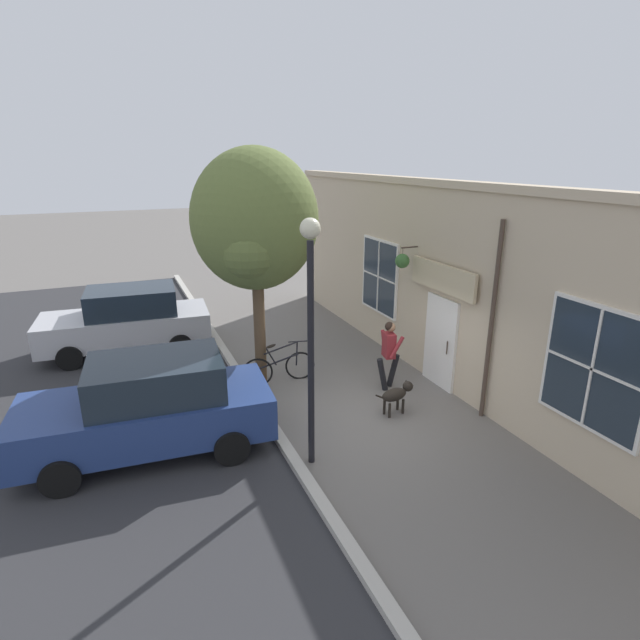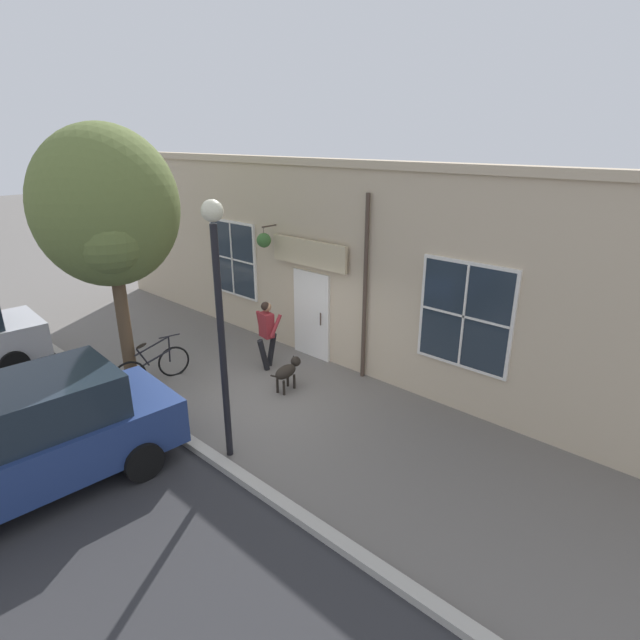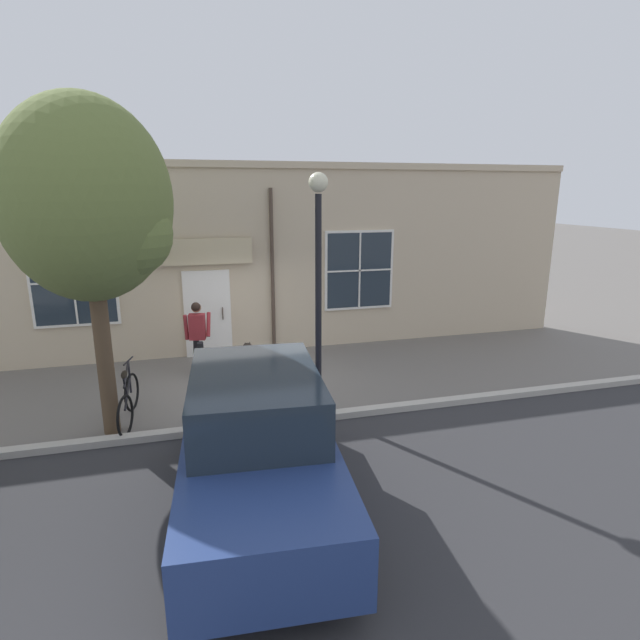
{
  "view_description": "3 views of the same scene",
  "coord_description": "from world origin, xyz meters",
  "px_view_note": "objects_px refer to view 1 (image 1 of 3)",
  "views": [
    {
      "loc": [
        4.47,
        8.07,
        5.07
      ],
      "look_at": [
        0.18,
        -2.1,
        1.43
      ],
      "focal_mm": 28.0,
      "sensor_mm": 36.0,
      "label": 1
    },
    {
      "loc": [
        5.92,
        7.01,
        5.02
      ],
      "look_at": [
        -1.04,
        0.67,
        1.55
      ],
      "focal_mm": 28.0,
      "sensor_mm": 36.0,
      "label": 2
    },
    {
      "loc": [
        9.79,
        -1.02,
        3.88
      ],
      "look_at": [
        -0.3,
        1.67,
        1.2
      ],
      "focal_mm": 28.0,
      "sensor_mm": 36.0,
      "label": 3
    }
  ],
  "objects_px": {
    "dog_on_leash": "(397,394)",
    "street_lamp": "(311,308)",
    "pedestrian_walking": "(389,349)",
    "parked_car_nearest_curb": "(128,320)",
    "parked_car_mid_block": "(150,406)",
    "leaning_bicycle": "(279,367)",
    "street_tree_by_curb": "(255,223)"
  },
  "relations": [
    {
      "from": "leaning_bicycle",
      "to": "parked_car_nearest_curb",
      "type": "bearing_deg",
      "value": -48.11
    },
    {
      "from": "street_tree_by_curb",
      "to": "pedestrian_walking",
      "type": "bearing_deg",
      "value": 150.73
    },
    {
      "from": "street_lamp",
      "to": "pedestrian_walking",
      "type": "bearing_deg",
      "value": -143.11
    },
    {
      "from": "leaning_bicycle",
      "to": "pedestrian_walking",
      "type": "bearing_deg",
      "value": 150.03
    },
    {
      "from": "street_tree_by_curb",
      "to": "street_lamp",
      "type": "bearing_deg",
      "value": 88.2
    },
    {
      "from": "dog_on_leash",
      "to": "street_lamp",
      "type": "height_order",
      "value": "street_lamp"
    },
    {
      "from": "street_tree_by_curb",
      "to": "parked_car_nearest_curb",
      "type": "relative_size",
      "value": 1.2
    },
    {
      "from": "pedestrian_walking",
      "to": "street_tree_by_curb",
      "type": "relative_size",
      "value": 0.3
    },
    {
      "from": "pedestrian_walking",
      "to": "parked_car_mid_block",
      "type": "xyz_separation_m",
      "value": [
        5.17,
        0.58,
        -0.07
      ]
    },
    {
      "from": "parked_car_nearest_curb",
      "to": "street_lamp",
      "type": "distance_m",
      "value": 7.48
    },
    {
      "from": "leaning_bicycle",
      "to": "parked_car_mid_block",
      "type": "bearing_deg",
      "value": 31.56
    },
    {
      "from": "dog_on_leash",
      "to": "street_tree_by_curb",
      "type": "xyz_separation_m",
      "value": [
        2.15,
        -2.54,
        3.27
      ]
    },
    {
      "from": "parked_car_mid_block",
      "to": "street_lamp",
      "type": "distance_m",
      "value": 3.45
    },
    {
      "from": "pedestrian_walking",
      "to": "dog_on_leash",
      "type": "height_order",
      "value": "pedestrian_walking"
    },
    {
      "from": "pedestrian_walking",
      "to": "street_tree_by_curb",
      "type": "xyz_separation_m",
      "value": [
        2.58,
        -1.45,
        2.76
      ]
    },
    {
      "from": "parked_car_nearest_curb",
      "to": "street_tree_by_curb",
      "type": "bearing_deg",
      "value": 129.58
    },
    {
      "from": "parked_car_nearest_curb",
      "to": "pedestrian_walking",
      "type": "bearing_deg",
      "value": 138.23
    },
    {
      "from": "street_tree_by_curb",
      "to": "parked_car_mid_block",
      "type": "height_order",
      "value": "street_tree_by_curb"
    },
    {
      "from": "parked_car_nearest_curb",
      "to": "street_lamp",
      "type": "relative_size",
      "value": 1.05
    },
    {
      "from": "pedestrian_walking",
      "to": "dog_on_leash",
      "type": "xyz_separation_m",
      "value": [
        0.43,
        1.09,
        -0.51
      ]
    },
    {
      "from": "parked_car_mid_block",
      "to": "leaning_bicycle",
      "type": "bearing_deg",
      "value": -148.44
    },
    {
      "from": "pedestrian_walking",
      "to": "parked_car_nearest_curb",
      "type": "xyz_separation_m",
      "value": [
        5.29,
        -4.72,
        -0.07
      ]
    },
    {
      "from": "street_lamp",
      "to": "dog_on_leash",
      "type": "bearing_deg",
      "value": -157.75
    },
    {
      "from": "dog_on_leash",
      "to": "parked_car_mid_block",
      "type": "distance_m",
      "value": 4.79
    },
    {
      "from": "parked_car_mid_block",
      "to": "dog_on_leash",
      "type": "bearing_deg",
      "value": 173.84
    },
    {
      "from": "dog_on_leash",
      "to": "street_lamp",
      "type": "xyz_separation_m",
      "value": [
        2.26,
        0.92,
        2.37
      ]
    },
    {
      "from": "street_tree_by_curb",
      "to": "street_lamp",
      "type": "xyz_separation_m",
      "value": [
        0.11,
        3.46,
        -0.91
      ]
    },
    {
      "from": "dog_on_leash",
      "to": "pedestrian_walking",
      "type": "bearing_deg",
      "value": -111.38
    },
    {
      "from": "dog_on_leash",
      "to": "street_lamp",
      "type": "bearing_deg",
      "value": 22.25
    },
    {
      "from": "parked_car_nearest_curb",
      "to": "parked_car_mid_block",
      "type": "height_order",
      "value": "same"
    },
    {
      "from": "street_tree_by_curb",
      "to": "leaning_bicycle",
      "type": "xyz_separation_m",
      "value": [
        -0.4,
        0.19,
        -3.33
      ]
    },
    {
      "from": "street_tree_by_curb",
      "to": "street_lamp",
      "type": "height_order",
      "value": "street_tree_by_curb"
    }
  ]
}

